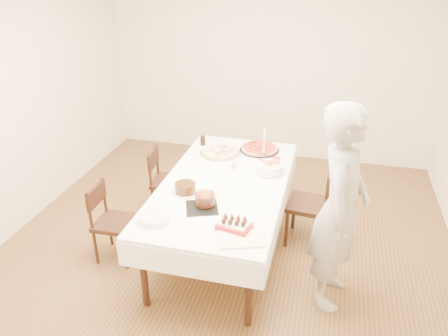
% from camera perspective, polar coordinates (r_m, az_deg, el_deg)
% --- Properties ---
extents(floor, '(5.00, 5.00, 0.00)m').
position_cam_1_polar(floor, '(4.43, -0.06, -11.12)').
color(floor, '#4F321B').
rests_on(floor, ground).
extents(wall_back, '(4.50, 0.04, 2.70)m').
position_cam_1_polar(wall_back, '(6.12, 5.97, 13.56)').
color(wall_back, beige).
rests_on(wall_back, floor).
extents(wall_left, '(0.04, 5.00, 2.70)m').
position_cam_1_polar(wall_left, '(4.81, -27.20, 7.19)').
color(wall_left, beige).
rests_on(wall_left, floor).
extents(dining_table, '(1.23, 2.19, 0.75)m').
position_cam_1_polar(dining_table, '(4.30, 0.00, -6.31)').
color(dining_table, white).
rests_on(dining_table, floor).
extents(chair_right_savory, '(0.48, 0.48, 0.87)m').
position_cam_1_polar(chair_right_savory, '(4.46, 11.01, -4.71)').
color(chair_right_savory, black).
rests_on(chair_right_savory, floor).
extents(chair_left_savory, '(0.44, 0.44, 0.77)m').
position_cam_1_polar(chair_left_savory, '(4.93, -7.19, -1.78)').
color(chair_left_savory, black).
rests_on(chair_left_savory, floor).
extents(chair_left_dessert, '(0.41, 0.41, 0.77)m').
position_cam_1_polar(chair_left_dessert, '(4.31, -13.99, -6.96)').
color(chair_left_dessert, black).
rests_on(chair_left_dessert, floor).
extents(person, '(0.50, 0.69, 1.76)m').
position_cam_1_polar(person, '(3.58, 14.92, -5.16)').
color(person, '#BBB6B0').
rests_on(person, floor).
extents(pizza_white, '(0.58, 0.58, 0.04)m').
position_cam_1_polar(pizza_white, '(4.68, -0.51, 2.10)').
color(pizza_white, beige).
rests_on(pizza_white, dining_table).
extents(pizza_pepperoni, '(0.46, 0.46, 0.04)m').
position_cam_1_polar(pizza_pepperoni, '(4.79, 4.64, 2.58)').
color(pizza_pepperoni, red).
rests_on(pizza_pepperoni, dining_table).
extents(red_placemat, '(0.23, 0.23, 0.01)m').
position_cam_1_polar(red_placemat, '(4.58, 5.89, 1.06)').
color(red_placemat, '#B21E1E').
rests_on(red_placemat, dining_table).
extents(pasta_bowl, '(0.31, 0.31, 0.09)m').
position_cam_1_polar(pasta_bowl, '(4.30, 6.00, 0.02)').
color(pasta_bowl, white).
rests_on(pasta_bowl, dining_table).
extents(taper_candle, '(0.08, 0.08, 0.33)m').
position_cam_1_polar(taper_candle, '(4.56, 5.26, 3.23)').
color(taper_candle, white).
rests_on(taper_candle, dining_table).
extents(shaker_pair, '(0.09, 0.09, 0.10)m').
position_cam_1_polar(shaker_pair, '(4.36, 1.22, 0.59)').
color(shaker_pair, white).
rests_on(shaker_pair, dining_table).
extents(cola_glass, '(0.06, 0.06, 0.11)m').
position_cam_1_polar(cola_glass, '(4.89, -2.78, 3.59)').
color(cola_glass, black).
rests_on(cola_glass, dining_table).
extents(layer_cake, '(0.32, 0.32, 0.10)m').
position_cam_1_polar(layer_cake, '(3.93, -5.08, -2.67)').
color(layer_cake, '#321B0C').
rests_on(layer_cake, dining_table).
extents(cake_board, '(0.34, 0.34, 0.01)m').
position_cam_1_polar(cake_board, '(3.72, -2.90, -5.23)').
color(cake_board, black).
rests_on(cake_board, dining_table).
extents(birthday_cake, '(0.19, 0.19, 0.16)m').
position_cam_1_polar(birthday_cake, '(3.71, -2.50, -3.64)').
color(birthday_cake, '#3C2010').
rests_on(birthday_cake, dining_table).
extents(strawberry_box, '(0.29, 0.22, 0.07)m').
position_cam_1_polar(strawberry_box, '(3.44, 1.34, -7.48)').
color(strawberry_box, '#AB131A').
rests_on(strawberry_box, dining_table).
extents(box_lid, '(0.40, 0.33, 0.03)m').
position_cam_1_polar(box_lid, '(3.34, 2.19, -9.35)').
color(box_lid, beige).
rests_on(box_lid, dining_table).
extents(plate_stack, '(0.34, 0.34, 0.05)m').
position_cam_1_polar(plate_stack, '(3.59, -9.06, -6.41)').
color(plate_stack, white).
rests_on(plate_stack, dining_table).
extents(china_plate, '(0.27, 0.27, 0.01)m').
position_cam_1_polar(china_plate, '(3.63, -8.84, -6.42)').
color(china_plate, white).
rests_on(china_plate, dining_table).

